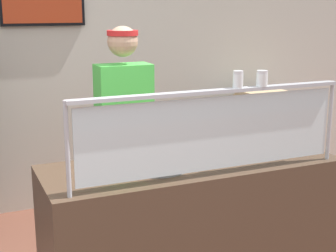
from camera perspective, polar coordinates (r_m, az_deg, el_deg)
shop_rear_unit at (r=4.86m, az=-7.90°, el=7.12°), size 6.24×0.13×2.70m
serving_counter at (r=3.27m, az=2.58°, el=-12.12°), size 1.84×0.67×0.95m
sneeze_guard at (r=2.78m, az=5.24°, el=0.32°), size 1.66×0.06×0.50m
pizza_tray at (r=2.99m, az=-1.35°, el=-4.45°), size 0.40×0.40×0.04m
pizza_server at (r=2.96m, az=-1.51°, el=-4.19°), size 0.09×0.28×0.01m
parmesan_shaker at (r=2.81m, az=7.98°, el=5.17°), size 0.06×0.06×0.10m
pepper_flake_shaker at (r=2.89m, az=10.66°, el=5.25°), size 0.07×0.07×0.09m
worker_figure at (r=3.57m, az=-4.88°, el=-0.88°), size 0.41×0.50×1.76m
prep_shelf at (r=5.26m, az=10.70°, el=-2.51°), size 0.70×0.55×0.92m
pizza_box_stack at (r=5.14m, az=11.02°, el=3.16°), size 0.48×0.47×0.14m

